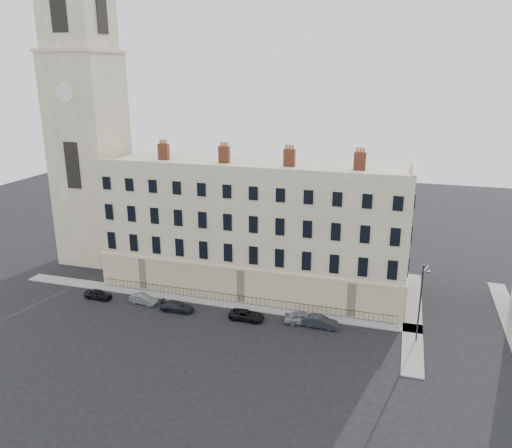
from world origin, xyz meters
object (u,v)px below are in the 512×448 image
at_px(car_b, 144,299).
at_px(car_e, 303,318).
at_px(car_a, 98,294).
at_px(car_d, 247,315).
at_px(car_c, 177,306).
at_px(car_f, 320,322).
at_px(streetlamp, 421,300).

relative_size(car_b, car_e, 0.87).
relative_size(car_a, car_b, 0.98).
bearing_deg(car_b, car_d, -84.61).
distance_m(car_b, car_e, 18.43).
height_order(car_a, car_c, car_a).
xyz_separation_m(car_d, car_f, (7.82, 0.64, 0.08)).
xyz_separation_m(car_b, car_c, (4.46, -0.59, 0.01)).
bearing_deg(car_c, car_e, -87.57).
bearing_deg(car_a, car_d, -88.89).
height_order(car_b, car_e, car_e).
distance_m(car_c, car_e, 14.01).
relative_size(car_e, streetlamp, 0.47).
bearing_deg(car_d, car_f, -83.69).
xyz_separation_m(car_d, car_e, (5.93, 0.87, 0.13)).
bearing_deg(car_d, car_b, 90.31).
xyz_separation_m(car_c, car_e, (13.96, 1.17, 0.10)).
distance_m(car_a, car_d, 18.23).
bearing_deg(car_f, car_c, 94.93).
bearing_deg(car_e, streetlamp, -101.97).
xyz_separation_m(car_c, streetlamp, (25.45, 0.77, 3.94)).
relative_size(car_d, car_e, 0.99).
bearing_deg(car_f, car_e, 84.58).
bearing_deg(car_d, car_c, 93.80).
xyz_separation_m(car_a, car_f, (26.05, 0.73, 0.05)).
distance_m(car_c, streetlamp, 25.76).
distance_m(car_a, streetlamp, 35.87).
height_order(car_d, streetlamp, streetlamp).
bearing_deg(car_a, car_e, -86.91).
xyz_separation_m(car_a, car_b, (5.74, 0.38, -0.01)).
relative_size(car_a, car_c, 0.86).
bearing_deg(car_c, car_b, 80.06).
distance_m(car_d, car_e, 5.99).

